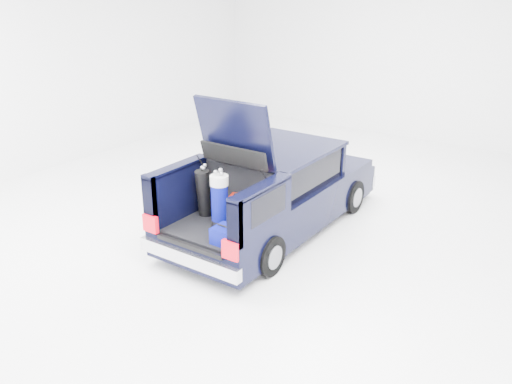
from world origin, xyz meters
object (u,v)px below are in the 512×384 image
Objects in this scene: red_suitcase at (241,212)px; black_golf_bag at (204,193)px; blue_duffel at (230,237)px; blue_golf_bag at (220,201)px; car at (276,191)px.

black_golf_bag is at bearing 157.38° from red_suitcase.
red_suitcase is 1.07× the size of blue_duffel.
black_golf_bag reaches higher than red_suitcase.
blue_golf_bag is at bearing -173.38° from red_suitcase.
blue_duffel is at bearing -26.05° from black_golf_bag.
blue_golf_bag is (-0.28, -0.14, 0.16)m from red_suitcase.
car reaches higher than black_golf_bag.
blue_duffel is (0.95, -0.58, -0.25)m from black_golf_bag.
blue_golf_bag is at bearing -90.28° from car.
blue_golf_bag is (0.45, -0.18, 0.04)m from black_golf_bag.
car is 8.66× the size of red_suitcase.
black_golf_bag is at bearing 148.70° from blue_duffel.
car reaches higher than blue_duffel.
car is 5.59× the size of black_golf_bag.
red_suitcase reaches higher than blue_duffel.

